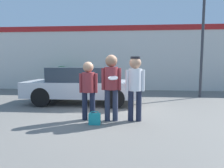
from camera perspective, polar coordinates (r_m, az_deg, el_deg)
The scene contains 9 objects.
ground_plane at distance 6.07m, azimuth -1.11°, elevation -9.22°, with size 56.00×56.00×0.00m, color #66635E.
storefront_building at distance 11.87m, azimuth 1.83°, elevation 7.52°, with size 24.00×0.22×3.76m.
person_left at distance 5.60m, azimuth -6.77°, elevation -0.50°, with size 0.52×0.35×1.63m.
person_middle_with_frisbee at distance 5.43m, azimuth -0.21°, elevation 0.84°, with size 0.54×0.57×1.82m.
person_right at distance 5.45m, azimuth 6.60°, elevation 0.49°, with size 0.52×0.35×1.77m.
parked_car_near at distance 7.99m, azimuth -8.64°, elevation -0.26°, with size 4.34×1.80×1.43m.
street_lamp at distance 10.32m, azimuth 25.73°, elevation 15.34°, with size 1.18×0.35×5.48m.
shrub at distance 11.59m, azimuth -14.02°, elevation 1.46°, with size 1.43×1.43×1.43m.
handbag at distance 5.27m, azimuth -5.00°, elevation -9.81°, with size 0.30×0.23×0.34m.
Camera 1 is at (0.59, -5.83, 1.59)m, focal length 32.00 mm.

